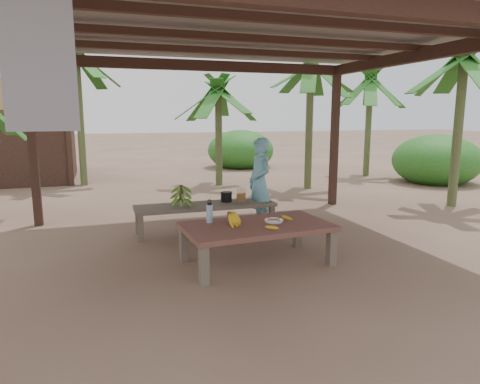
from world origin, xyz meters
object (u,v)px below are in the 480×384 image
object	(u,v)px
work_table	(257,229)
water_flask	(210,213)
plate	(274,221)
cooking_pot	(226,197)
ripe_banana_bunch	(229,218)
bench	(206,208)
woman	(260,183)

from	to	relation	value
work_table	water_flask	size ratio (longest dim) A/B	6.30
plate	water_flask	distance (m)	0.82
water_flask	cooking_pot	bearing A→B (deg)	65.91
ripe_banana_bunch	plate	size ratio (longest dim) A/B	1.26
work_table	ripe_banana_bunch	size ratio (longest dim) A/B	6.33
bench	woman	size ratio (longest dim) A/B	1.49
bench	water_flask	world-z (taller)	water_flask
work_table	cooking_pot	bearing A→B (deg)	82.58
bench	woman	bearing A→B (deg)	2.92
ripe_banana_bunch	bench	bearing A→B (deg)	87.04
work_table	bench	distance (m)	1.63
plate	cooking_pot	world-z (taller)	cooking_pot
work_table	woman	size ratio (longest dim) A/B	1.27
plate	water_flask	xyz separation A→B (m)	(-0.77, 0.24, 0.11)
bench	cooking_pot	world-z (taller)	cooking_pot
bench	woman	xyz separation A→B (m)	(0.92, 0.04, 0.34)
bench	plate	world-z (taller)	plate
work_table	cooking_pot	xyz separation A→B (m)	(0.11, 1.70, 0.09)
cooking_pot	bench	bearing A→B (deg)	-166.36
water_flask	cooking_pot	distance (m)	1.56
plate	cooking_pot	size ratio (longest dim) A/B	1.31
work_table	cooking_pot	size ratio (longest dim) A/B	10.44
bench	cooking_pot	size ratio (longest dim) A/B	12.34
ripe_banana_bunch	plate	bearing A→B (deg)	-4.56
water_flask	woman	world-z (taller)	woman
bench	plate	distance (m)	1.66
ripe_banana_bunch	woman	size ratio (longest dim) A/B	0.20
plate	bench	bearing A→B (deg)	107.69
bench	ripe_banana_bunch	world-z (taller)	ripe_banana_bunch
plate	woman	distance (m)	1.69
bench	cooking_pot	bearing A→B (deg)	13.82
ripe_banana_bunch	cooking_pot	bearing A→B (deg)	74.59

